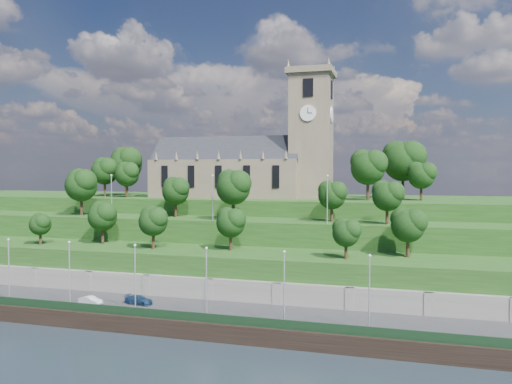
% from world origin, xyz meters
% --- Properties ---
extents(ground, '(320.00, 320.00, 0.00)m').
position_xyz_m(ground, '(0.00, 0.00, 0.00)').
color(ground, '#1B222B').
rests_on(ground, ground).
extents(promenade, '(160.00, 12.00, 2.00)m').
position_xyz_m(promenade, '(0.00, 6.00, 1.00)').
color(promenade, '#2D2D30').
rests_on(promenade, ground).
extents(quay_wall, '(160.00, 0.50, 2.20)m').
position_xyz_m(quay_wall, '(0.00, -0.05, 1.10)').
color(quay_wall, black).
rests_on(quay_wall, ground).
extents(fence, '(160.00, 0.10, 1.20)m').
position_xyz_m(fence, '(0.00, 0.60, 2.60)').
color(fence, '#16321B').
rests_on(fence, promenade).
extents(retaining_wall, '(160.00, 2.10, 5.00)m').
position_xyz_m(retaining_wall, '(0.00, 11.97, 2.50)').
color(retaining_wall, slate).
rests_on(retaining_wall, ground).
extents(embankment_lower, '(160.00, 12.00, 8.00)m').
position_xyz_m(embankment_lower, '(0.00, 18.00, 4.00)').
color(embankment_lower, '#1C4216').
rests_on(embankment_lower, ground).
extents(embankment_upper, '(160.00, 10.00, 12.00)m').
position_xyz_m(embankment_upper, '(0.00, 29.00, 6.00)').
color(embankment_upper, '#1C4216').
rests_on(embankment_upper, ground).
extents(hilltop, '(160.00, 32.00, 15.00)m').
position_xyz_m(hilltop, '(0.00, 50.00, 7.50)').
color(hilltop, '#1C4216').
rests_on(hilltop, ground).
extents(church, '(38.60, 12.35, 27.60)m').
position_xyz_m(church, '(0.79, 45.98, 22.52)').
color(church, brown).
rests_on(church, hilltop).
extents(trees_lower, '(64.91, 8.44, 7.41)m').
position_xyz_m(trees_lower, '(2.78, 18.46, 12.65)').
color(trees_lower, black).
rests_on(trees_lower, embankment_lower).
extents(trees_upper, '(63.30, 8.52, 9.13)m').
position_xyz_m(trees_upper, '(-1.89, 28.05, 17.61)').
color(trees_upper, black).
rests_on(trees_upper, embankment_upper).
extents(trees_hilltop, '(72.99, 16.54, 11.87)m').
position_xyz_m(trees_hilltop, '(2.99, 45.94, 22.04)').
color(trees_hilltop, black).
rests_on(trees_hilltop, hilltop).
extents(lamp_posts_promenade, '(60.36, 0.36, 9.03)m').
position_xyz_m(lamp_posts_promenade, '(-2.00, 2.50, 7.14)').
color(lamp_posts_promenade, '#B2B2B7').
rests_on(lamp_posts_promenade, promenade).
extents(lamp_posts_upper, '(40.36, 0.36, 7.98)m').
position_xyz_m(lamp_posts_upper, '(-0.00, 26.00, 16.60)').
color(lamp_posts_upper, '#B2B2B7').
rests_on(lamp_posts_upper, embankment_upper).
extents(car_middle, '(3.70, 1.83, 1.17)m').
position_xyz_m(car_middle, '(-9.87, 4.13, 2.58)').
color(car_middle, '#B3B3B8').
rests_on(car_middle, promenade).
extents(car_right, '(4.32, 2.22, 1.20)m').
position_xyz_m(car_right, '(-3.59, 6.23, 2.60)').
color(car_right, '#162D4E').
rests_on(car_right, promenade).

